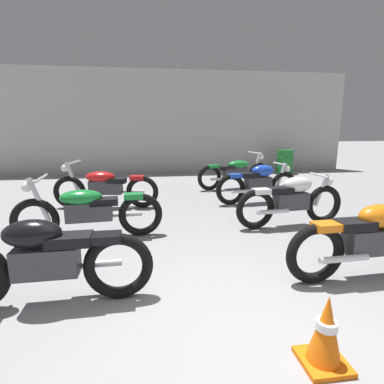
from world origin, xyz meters
name	(u,v)px	position (x,y,z in m)	size (l,w,h in m)	color
ground_plane	(248,342)	(0.00, 0.00, 0.00)	(60.00, 60.00, 0.00)	gray
back_wall	(168,122)	(0.00, 9.17, 1.80)	(13.28, 0.24, 3.60)	#B2B2AD
motorcycle_left_row_0	(45,259)	(-1.71, 0.79, 0.46)	(1.97, 0.48, 0.88)	black
motorcycle_left_row_1	(88,210)	(-1.64, 2.50, 0.45)	(2.17, 0.68, 0.97)	black
motorcycle_left_row_2	(105,186)	(-1.64, 4.34, 0.45)	(2.17, 0.68, 0.97)	black
motorcycle_right_row_0	(371,239)	(1.66, 0.83, 0.46)	(1.97, 0.48, 0.88)	black
motorcycle_right_row_1	(292,200)	(1.64, 2.67, 0.46)	(1.97, 0.53, 0.88)	black
motorcycle_right_row_2	(259,182)	(1.65, 4.29, 0.46)	(1.97, 0.57, 0.88)	black
motorcycle_right_row_3	(235,172)	(1.59, 5.92, 0.45)	(2.14, 0.79, 0.97)	black
oil_drum	(285,162)	(4.11, 8.27, 0.43)	(0.59, 0.59, 0.85)	#1E722D
traffic_cone	(326,332)	(0.46, -0.29, 0.26)	(0.32, 0.32, 0.54)	orange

